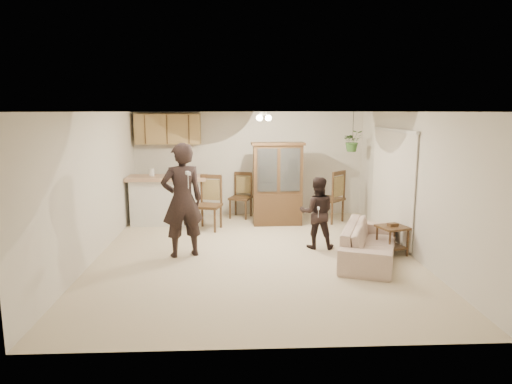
{
  "coord_description": "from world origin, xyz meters",
  "views": [
    {
      "loc": [
        -0.34,
        -7.75,
        2.51
      ],
      "look_at": [
        0.04,
        0.4,
        1.06
      ],
      "focal_mm": 32.0,
      "sensor_mm": 36.0,
      "label": 1
    }
  ],
  "objects_px": {
    "china_hutch": "(278,184)",
    "chair_hutch_right": "(329,207)",
    "adult": "(182,206)",
    "child": "(317,212)",
    "side_table": "(392,240)",
    "sofa": "(370,239)",
    "chair_hutch_left": "(241,205)",
    "chair_bar": "(208,215)"
  },
  "relations": [
    {
      "from": "adult",
      "to": "side_table",
      "type": "distance_m",
      "value": 3.74
    },
    {
      "from": "chair_bar",
      "to": "china_hutch",
      "type": "bearing_deg",
      "value": 30.4
    },
    {
      "from": "china_hutch",
      "to": "side_table",
      "type": "distance_m",
      "value": 3.0
    },
    {
      "from": "side_table",
      "to": "chair_hutch_right",
      "type": "height_order",
      "value": "chair_hutch_right"
    },
    {
      "from": "sofa",
      "to": "adult",
      "type": "relative_size",
      "value": 1.04
    },
    {
      "from": "adult",
      "to": "sofa",
      "type": "bearing_deg",
      "value": 153.96
    },
    {
      "from": "child",
      "to": "side_table",
      "type": "distance_m",
      "value": 1.41
    },
    {
      "from": "china_hutch",
      "to": "chair_hutch_left",
      "type": "bearing_deg",
      "value": 138.39
    },
    {
      "from": "chair_hutch_right",
      "to": "side_table",
      "type": "bearing_deg",
      "value": 59.7
    },
    {
      "from": "china_hutch",
      "to": "adult",
      "type": "bearing_deg",
      "value": -131.43
    },
    {
      "from": "sofa",
      "to": "china_hutch",
      "type": "height_order",
      "value": "china_hutch"
    },
    {
      "from": "side_table",
      "to": "chair_hutch_right",
      "type": "xyz_separation_m",
      "value": [
        -0.61,
        2.48,
        0.07
      ]
    },
    {
      "from": "chair_bar",
      "to": "chair_hutch_left",
      "type": "distance_m",
      "value": 1.3
    },
    {
      "from": "adult",
      "to": "side_table",
      "type": "xyz_separation_m",
      "value": [
        3.68,
        -0.1,
        -0.63
      ]
    },
    {
      "from": "china_hutch",
      "to": "chair_hutch_right",
      "type": "relative_size",
      "value": 1.54
    },
    {
      "from": "china_hutch",
      "to": "chair_hutch_right",
      "type": "xyz_separation_m",
      "value": [
        1.22,
        0.19,
        -0.57
      ]
    },
    {
      "from": "chair_hutch_right",
      "to": "china_hutch",
      "type": "bearing_deg",
      "value": -35.25
    },
    {
      "from": "chair_bar",
      "to": "chair_hutch_right",
      "type": "height_order",
      "value": "chair_hutch_right"
    },
    {
      "from": "child",
      "to": "chair_hutch_left",
      "type": "height_order",
      "value": "child"
    },
    {
      "from": "china_hutch",
      "to": "chair_bar",
      "type": "height_order",
      "value": "china_hutch"
    },
    {
      "from": "side_table",
      "to": "chair_hutch_left",
      "type": "bearing_deg",
      "value": 131.51
    },
    {
      "from": "adult",
      "to": "chair_hutch_left",
      "type": "xyz_separation_m",
      "value": [
        1.04,
        2.89,
        -0.6
      ]
    },
    {
      "from": "adult",
      "to": "chair_bar",
      "type": "xyz_separation_m",
      "value": [
        0.33,
        1.79,
        -0.57
      ]
    },
    {
      "from": "adult",
      "to": "china_hutch",
      "type": "height_order",
      "value": "china_hutch"
    },
    {
      "from": "sofa",
      "to": "china_hutch",
      "type": "bearing_deg",
      "value": 48.62
    },
    {
      "from": "sofa",
      "to": "chair_bar",
      "type": "bearing_deg",
      "value": 73.95
    },
    {
      "from": "side_table",
      "to": "sofa",
      "type": "bearing_deg",
      "value": -151.32
    },
    {
      "from": "child",
      "to": "chair_bar",
      "type": "xyz_separation_m",
      "value": [
        -2.08,
        1.42,
        -0.35
      ]
    },
    {
      "from": "chair_bar",
      "to": "side_table",
      "type": "bearing_deg",
      "value": -13.97
    },
    {
      "from": "chair_hutch_right",
      "to": "chair_bar",
      "type": "bearing_deg",
      "value": -31.82
    },
    {
      "from": "child",
      "to": "china_hutch",
      "type": "height_order",
      "value": "china_hutch"
    },
    {
      "from": "side_table",
      "to": "chair_hutch_left",
      "type": "distance_m",
      "value": 3.99
    },
    {
      "from": "sofa",
      "to": "child",
      "type": "xyz_separation_m",
      "value": [
        -0.78,
        0.73,
        0.31
      ]
    },
    {
      "from": "adult",
      "to": "china_hutch",
      "type": "xyz_separation_m",
      "value": [
        1.85,
        2.2,
        0.01
      ]
    },
    {
      "from": "chair_hutch_left",
      "to": "side_table",
      "type": "bearing_deg",
      "value": -28.7
    },
    {
      "from": "china_hutch",
      "to": "chair_hutch_left",
      "type": "height_order",
      "value": "china_hutch"
    },
    {
      "from": "sofa",
      "to": "adult",
      "type": "height_order",
      "value": "adult"
    },
    {
      "from": "china_hutch",
      "to": "chair_bar",
      "type": "relative_size",
      "value": 1.58
    },
    {
      "from": "chair_hutch_left",
      "to": "chair_hutch_right",
      "type": "distance_m",
      "value": 2.1
    },
    {
      "from": "chair_bar",
      "to": "chair_hutch_left",
      "type": "relative_size",
      "value": 1.09
    },
    {
      "from": "child",
      "to": "chair_hutch_right",
      "type": "bearing_deg",
      "value": -101.91
    },
    {
      "from": "sofa",
      "to": "side_table",
      "type": "height_order",
      "value": "sofa"
    }
  ]
}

